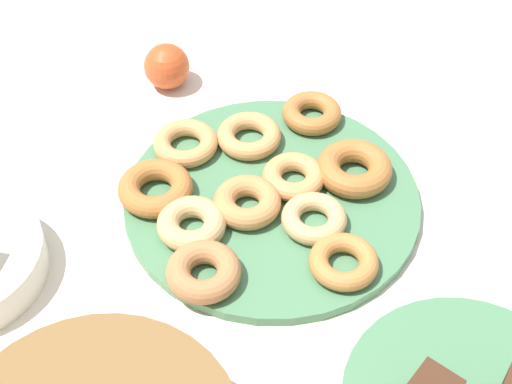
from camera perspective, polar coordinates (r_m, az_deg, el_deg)
ground_plane at (r=0.93m, az=1.18°, el=-0.83°), size 2.40×2.40×0.00m
donut_plate at (r=0.92m, az=1.19°, el=-0.54°), size 0.36×0.36×0.01m
donut_0 at (r=0.84m, az=6.57°, el=-5.21°), size 0.10×0.10×0.02m
donut_1 at (r=1.01m, az=4.20°, el=5.90°), size 0.09×0.09×0.02m
donut_2 at (r=0.98m, az=-0.53°, el=4.22°), size 0.11×0.11×0.02m
donut_3 at (r=0.94m, az=7.35°, el=1.77°), size 0.09×0.09×0.03m
donut_4 at (r=0.89m, az=-0.67°, el=-0.77°), size 0.10×0.10×0.03m
donut_5 at (r=0.92m, az=-7.52°, el=0.29°), size 0.12×0.12×0.03m
donut_6 at (r=0.83m, az=-3.93°, el=-5.96°), size 0.12×0.12×0.03m
donut_7 at (r=0.88m, az=4.36°, el=-1.99°), size 0.08×0.08×0.02m
donut_8 at (r=0.87m, az=-4.85°, el=-2.40°), size 0.11×0.11×0.03m
donut_9 at (r=0.92m, az=2.82°, el=1.15°), size 0.10×0.10×0.02m
donut_10 at (r=0.97m, az=-5.29°, el=3.65°), size 0.09×0.09×0.02m
apple at (r=1.09m, az=-6.69°, el=9.32°), size 0.06×0.06×0.06m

